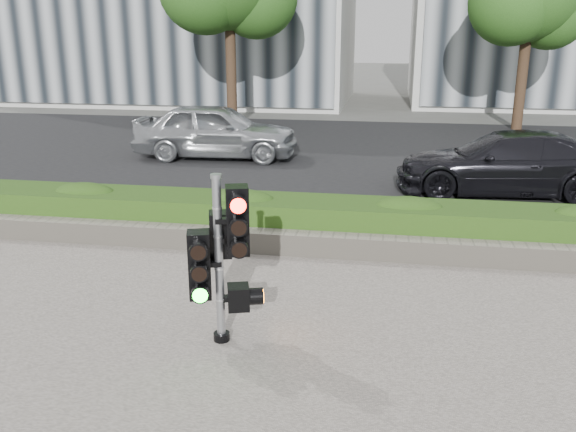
{
  "coord_description": "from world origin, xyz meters",
  "views": [
    {
      "loc": [
        1.16,
        -6.88,
        3.36
      ],
      "look_at": [
        -0.11,
        0.6,
        1.04
      ],
      "focal_mm": 38.0,
      "sensor_mm": 36.0,
      "label": 1
    }
  ],
  "objects": [
    {
      "name": "car_dark",
      "position": [
        3.58,
        6.29,
        0.68
      ],
      "size": [
        4.59,
        2.0,
        1.31
      ],
      "primitive_type": "imported",
      "rotation": [
        0.0,
        0.0,
        -1.54
      ],
      "color": "black",
      "rests_on": "road"
    },
    {
      "name": "curb",
      "position": [
        0.0,
        3.15,
        0.06
      ],
      "size": [
        60.0,
        0.25,
        0.12
      ],
      "primitive_type": "cube",
      "color": "gray",
      "rests_on": "ground"
    },
    {
      "name": "sidewalk",
      "position": [
        0.0,
        -2.5,
        0.01
      ],
      "size": [
        16.0,
        11.0,
        0.03
      ],
      "primitive_type": "cube",
      "color": "#9E9389",
      "rests_on": "ground"
    },
    {
      "name": "hedge",
      "position": [
        0.0,
        2.55,
        0.37
      ],
      "size": [
        12.0,
        1.0,
        0.68
      ],
      "primitive_type": "cube",
      "color": "#467524",
      "rests_on": "sidewalk"
    },
    {
      "name": "ground",
      "position": [
        0.0,
        0.0,
        0.0
      ],
      "size": [
        120.0,
        120.0,
        0.0
      ],
      "primitive_type": "plane",
      "color": "#51514C",
      "rests_on": "ground"
    },
    {
      "name": "car_silver",
      "position": [
        -3.48,
        8.9,
        0.76
      ],
      "size": [
        4.44,
        1.98,
        1.48
      ],
      "primitive_type": "imported",
      "rotation": [
        0.0,
        0.0,
        1.62
      ],
      "color": "#ABAFB3",
      "rests_on": "road"
    },
    {
      "name": "traffic_signal",
      "position": [
        -0.58,
        -0.94,
        1.08
      ],
      "size": [
        0.69,
        0.59,
        1.91
      ],
      "rotation": [
        0.0,
        0.0,
        0.3
      ],
      "color": "black",
      "rests_on": "sidewalk"
    },
    {
      "name": "road",
      "position": [
        0.0,
        10.0,
        0.01
      ],
      "size": [
        60.0,
        13.0,
        0.02
      ],
      "primitive_type": "cube",
      "color": "black",
      "rests_on": "ground"
    },
    {
      "name": "stone_wall",
      "position": [
        0.0,
        1.9,
        0.2
      ],
      "size": [
        12.0,
        0.32,
        0.34
      ],
      "primitive_type": "cube",
      "color": "gray",
      "rests_on": "sidewalk"
    }
  ]
}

